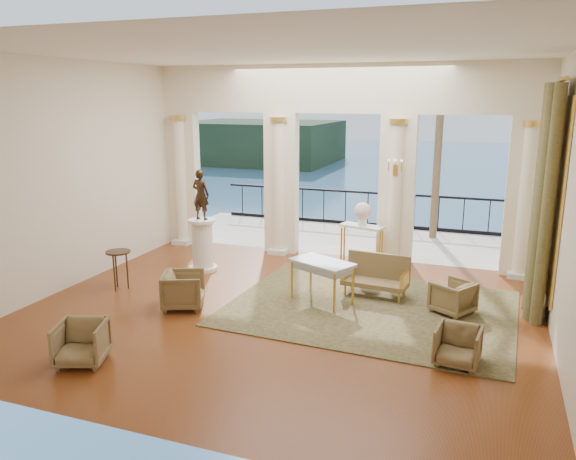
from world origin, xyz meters
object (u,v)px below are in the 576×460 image
at_px(armchair_d, 183,288).
at_px(pedestal, 203,246).
at_px(settee, 376,276).
at_px(side_table, 118,257).
at_px(armchair_b, 458,344).
at_px(game_table, 322,266).
at_px(statue, 201,195).
at_px(armchair_c, 453,296).
at_px(armchair_a, 81,341).
at_px(console_table, 362,232).

bearing_deg(armchair_d, pedestal, -2.89).
xyz_separation_m(settee, side_table, (-4.91, -1.40, 0.27)).
xyz_separation_m(armchair_b, game_table, (-2.57, 1.75, 0.40)).
bearing_deg(statue, armchair_c, 177.09).
distance_m(armchair_b, pedestal, 6.27).
xyz_separation_m(armchair_d, game_table, (2.30, 1.14, 0.35)).
relative_size(pedestal, statue, 1.05).
bearing_deg(armchair_b, statue, 159.92).
height_order(armchair_a, statue, statue).
height_order(pedestal, statue, statue).
bearing_deg(armchair_c, settee, -74.95).
relative_size(armchair_b, game_table, 0.47).
xyz_separation_m(armchair_b, armchair_c, (-0.22, 2.02, 0.01)).
xyz_separation_m(game_table, pedestal, (-3.06, 1.00, -0.16)).
height_order(armchair_a, armchair_d, armchair_d).
xyz_separation_m(armchair_a, armchair_b, (5.12, 1.83, -0.03)).
bearing_deg(settee, armchair_d, -144.79).
height_order(armchair_c, statue, statue).
bearing_deg(armchair_c, pedestal, -66.34).
relative_size(armchair_c, console_table, 0.62).
bearing_deg(pedestal, game_table, -18.08).
distance_m(settee, game_table, 1.17).
distance_m(armchair_b, console_table, 4.97).
distance_m(armchair_d, pedestal, 2.28).
relative_size(armchair_a, armchair_d, 0.94).
bearing_deg(armchair_d, armchair_a, 151.72).
height_order(settee, pedestal, pedestal).
xyz_separation_m(armchair_d, statue, (-0.76, 2.14, 1.34)).
height_order(armchair_b, settee, settee).
bearing_deg(armchair_a, statue, 75.64).
distance_m(armchair_c, console_table, 3.21).
xyz_separation_m(game_table, statue, (-3.06, 1.00, 0.99)).
bearing_deg(game_table, pedestal, -173.31).
relative_size(armchair_d, statue, 0.67).
bearing_deg(side_table, armchair_b, -9.04).
distance_m(settee, side_table, 5.11).
height_order(console_table, side_table, console_table).
xyz_separation_m(statue, console_table, (3.23, 1.58, -0.93)).
height_order(armchair_a, console_table, console_table).
relative_size(armchair_d, console_table, 0.70).
height_order(armchair_c, armchair_d, armchair_d).
height_order(settee, side_table, settee).
distance_m(pedestal, console_table, 3.60).
height_order(armchair_c, game_table, game_table).
bearing_deg(armchair_c, armchair_b, 37.64).
distance_m(armchair_b, settee, 2.97).
height_order(armchair_d, side_table, side_table).
bearing_deg(armchair_c, side_table, -49.98).
xyz_separation_m(armchair_a, settee, (3.43, 4.28, 0.06)).
bearing_deg(settee, console_table, 116.21).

